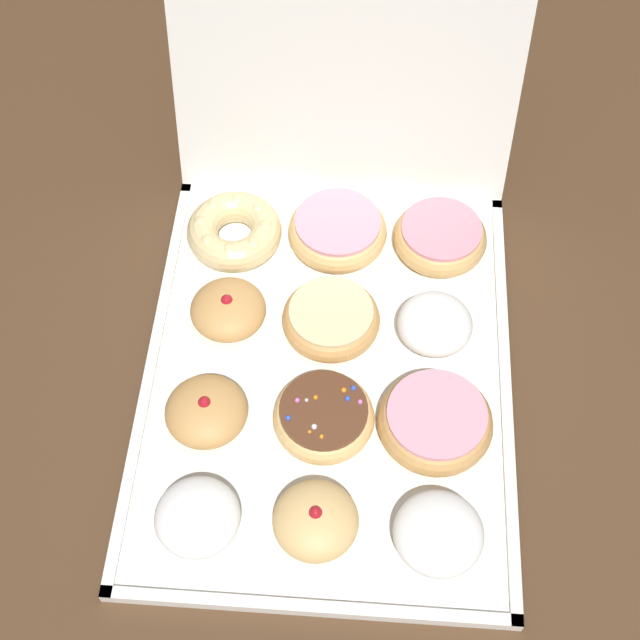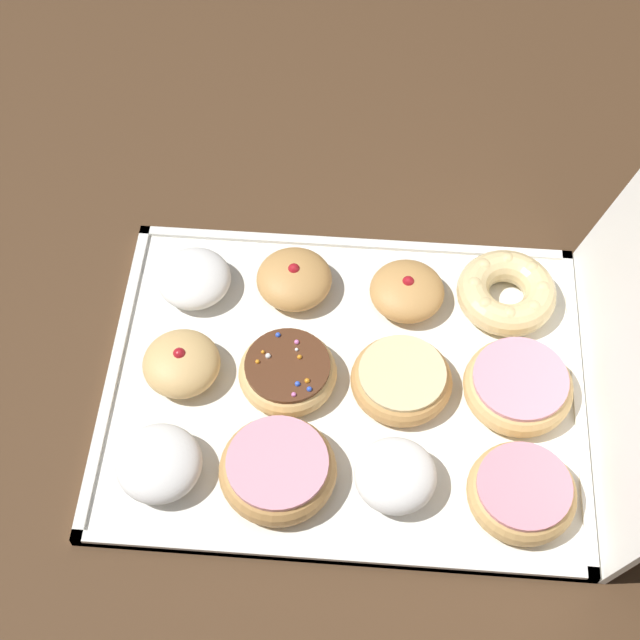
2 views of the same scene
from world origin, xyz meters
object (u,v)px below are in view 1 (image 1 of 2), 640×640
glazed_ring_donut_7 (329,318)px  donut_box (327,376)px  pink_frosted_donut_5 (435,421)px  powdered_filled_donut_8 (435,324)px  cruller_donut_9 (234,231)px  jelly_filled_donut_1 (313,520)px  pink_frosted_donut_10 (338,230)px  jelly_filled_donut_3 (206,411)px  powdered_filled_donut_0 (198,517)px  pink_frosted_donut_11 (440,237)px  sprinkle_donut_4 (327,417)px  jelly_filled_donut_6 (228,309)px  powdered_filled_donut_2 (438,533)px

glazed_ring_donut_7 → donut_box: bearing=-88.4°
pink_frosted_donut_5 → powdered_filled_donut_8: powdered_filled_donut_8 is taller
donut_box → cruller_donut_9: bearing=124.7°
jelly_filled_donut_1 → pink_frosted_donut_10: bearing=89.5°
glazed_ring_donut_7 → cruller_donut_9: 0.17m
jelly_filled_donut_3 → pink_frosted_donut_5: 0.24m
powdered_filled_donut_0 → pink_frosted_donut_11: size_ratio=0.77×
powdered_filled_donut_8 → cruller_donut_9: bearing=153.4°
jelly_filled_donut_3 → sprinkle_donut_4: 0.13m
donut_box → pink_frosted_donut_11: pink_frosted_donut_11 is taller
powdered_filled_donut_0 → jelly_filled_donut_1: 0.12m
sprinkle_donut_4 → pink_frosted_donut_10: (-0.00, 0.25, 0.00)m
jelly_filled_donut_6 → pink_frosted_donut_11: jelly_filled_donut_6 is taller
cruller_donut_9 → powdered_filled_donut_2: bearing=-56.1°
pink_frosted_donut_10 → powdered_filled_donut_0: bearing=-107.6°
jelly_filled_donut_6 → glazed_ring_donut_7: jelly_filled_donut_6 is taller
donut_box → powdered_filled_donut_0: size_ratio=6.13×
donut_box → pink_frosted_donut_10: size_ratio=4.41×
pink_frosted_donut_11 → jelly_filled_donut_6: bearing=-153.1°
powdered_filled_donut_8 → sprinkle_donut_4: bearing=-133.1°
donut_box → pink_frosted_donut_5: size_ratio=4.32×
powdered_filled_donut_8 → pink_frosted_donut_10: bearing=131.9°
jelly_filled_donut_1 → cruller_donut_9: (-0.12, 0.36, -0.00)m
jelly_filled_donut_1 → cruller_donut_9: bearing=108.8°
sprinkle_donut_4 → glazed_ring_donut_7: size_ratio=0.97×
cruller_donut_9 → pink_frosted_donut_10: same height
powdered_filled_donut_2 → cruller_donut_9: powdered_filled_donut_2 is taller
pink_frosted_donut_10 → pink_frosted_donut_11: bearing=-0.4°
sprinkle_donut_4 → powdered_filled_donut_8: bearing=46.9°
powdered_filled_donut_2 → jelly_filled_donut_3: jelly_filled_donut_3 is taller
sprinkle_donut_4 → cruller_donut_9: 0.27m
jelly_filled_donut_1 → jelly_filled_donut_6: size_ratio=0.99×
pink_frosted_donut_10 → jelly_filled_donut_6: bearing=-133.8°
jelly_filled_donut_1 → sprinkle_donut_4: bearing=87.4°
glazed_ring_donut_7 → pink_frosted_donut_5: bearing=-46.0°
powdered_filled_donut_0 → cruller_donut_9: (-0.01, 0.36, -0.00)m
powdered_filled_donut_2 → pink_frosted_donut_10: powdered_filled_donut_2 is taller
powdered_filled_donut_2 → pink_frosted_donut_10: bearing=107.8°
glazed_ring_donut_7 → pink_frosted_donut_10: 0.13m
jelly_filled_donut_3 → jelly_filled_donut_6: (0.01, 0.13, -0.00)m
sprinkle_donut_4 → pink_frosted_donut_11: sprinkle_donut_4 is taller
powdered_filled_donut_0 → powdered_filled_donut_8: size_ratio=1.02×
jelly_filled_donut_3 → powdered_filled_donut_0: bearing=-86.4°
powdered_filled_donut_2 → glazed_ring_donut_7: 0.28m
jelly_filled_donut_1 → powdered_filled_donut_2: (0.12, -0.00, -0.00)m
glazed_ring_donut_7 → jelly_filled_donut_1: bearing=-90.1°
pink_frosted_donut_5 → pink_frosted_donut_10: 0.28m
pink_frosted_donut_5 → cruller_donut_9: pink_frosted_donut_5 is taller
powdered_filled_donut_8 → pink_frosted_donut_11: (0.01, 0.13, -0.00)m
powdered_filled_donut_0 → sprinkle_donut_4: powdered_filled_donut_0 is taller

